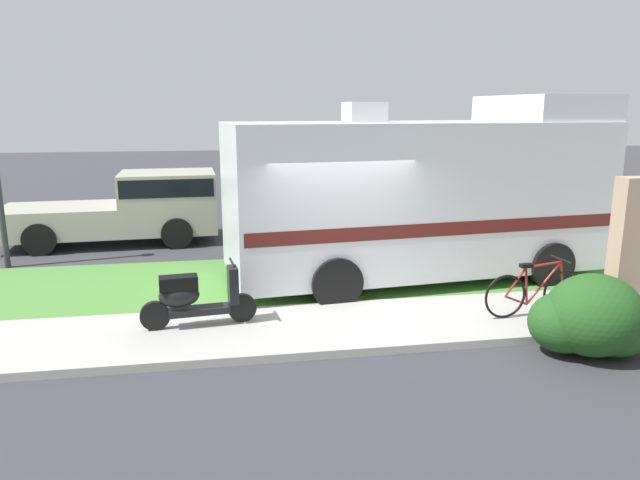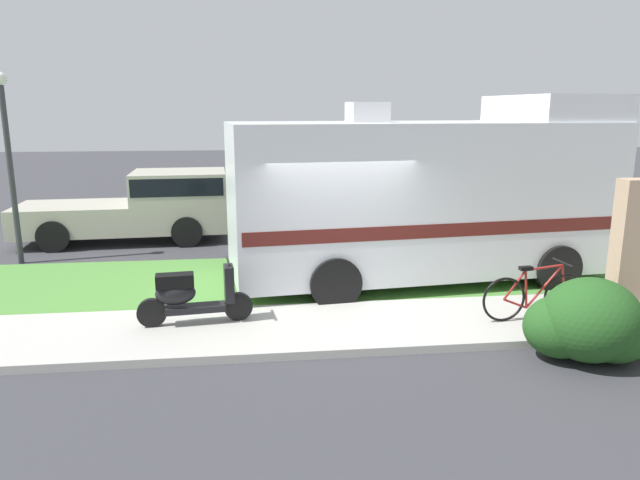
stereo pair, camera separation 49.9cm
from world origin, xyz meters
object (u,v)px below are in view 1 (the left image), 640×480
scooter (194,297)px  pickup_truck_near (135,205)px  bottle_green (559,298)px  motorhome_rv (421,194)px  bicycle (535,292)px

scooter → pickup_truck_near: 6.82m
scooter → bottle_green: 5.98m
motorhome_rv → pickup_truck_near: 7.47m
bicycle → bottle_green: bearing=29.2°
motorhome_rv → pickup_truck_near: motorhome_rv is taller
scooter → bicycle: scooter is taller
pickup_truck_near → scooter: bearing=-75.5°
scooter → bottle_green: bearing=-0.6°
motorhome_rv → scooter: bearing=-152.6°
pickup_truck_near → bicycle: bearing=-45.2°
bicycle → bottle_green: bicycle is taller
scooter → pickup_truck_near: pickup_truck_near is taller
scooter → pickup_truck_near: bearing=104.5°
motorhome_rv → pickup_truck_near: (-6.01, 4.37, -0.76)m
bottle_green → scooter: bearing=179.4°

